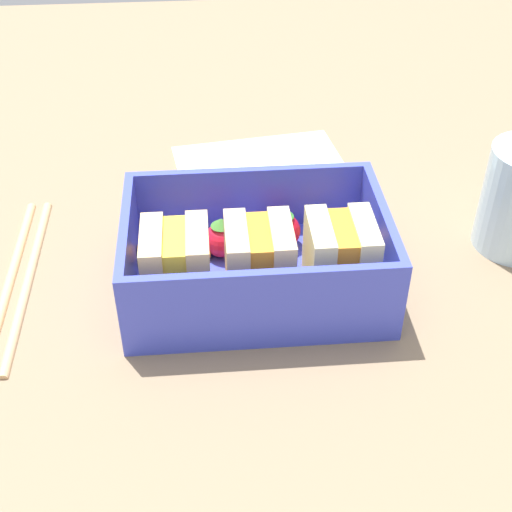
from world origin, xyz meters
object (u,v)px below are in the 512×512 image
object	(u,v)px
sandwich_center	(177,267)
sandwich_center_left	(259,263)
strawberry_far_left	(283,229)
strawberry_left	(222,239)
carrot_stick_far_left	(335,239)
carrot_stick_left	(174,251)
sandwich_left	(340,259)
chopstick_pair	(18,277)
folded_napkin	(261,164)

from	to	relation	value
sandwich_center	sandwich_center_left	bearing A→B (deg)	180.00
sandwich_center_left	strawberry_far_left	bearing A→B (deg)	-112.08
strawberry_left	strawberry_far_left	bearing A→B (deg)	-171.56
strawberry_left	carrot_stick_far_left	bearing A→B (deg)	-179.59
sandwich_center_left	carrot_stick_left	distance (cm)	7.47
sandwich_left	strawberry_left	size ratio (longest dim) A/B	1.79
sandwich_center_left	chopstick_pair	world-z (taller)	sandwich_center_left
sandwich_center_left	strawberry_far_left	size ratio (longest dim) A/B	1.74
sandwich_left	carrot_stick_far_left	xyz separation A→B (cm)	(-0.60, -4.75, -1.97)
carrot_stick_far_left	strawberry_far_left	xyz separation A→B (cm)	(3.69, -0.59, 0.62)
sandwich_center	strawberry_far_left	bearing A→B (deg)	-144.28
strawberry_left	sandwich_left	bearing A→B (deg)	147.94
strawberry_far_left	chopstick_pair	xyz separation A→B (cm)	(18.84, 1.03, -2.25)
sandwich_left	folded_napkin	world-z (taller)	sandwich_left
sandwich_center	strawberry_left	distance (cm)	5.76
sandwich_center	strawberry_left	world-z (taller)	sandwich_center
strawberry_far_left	strawberry_left	size ratio (longest dim) A/B	1.03
sandwich_left	chopstick_pair	world-z (taller)	sandwich_left
strawberry_left	carrot_stick_left	bearing A→B (deg)	3.84
sandwich_left	chopstick_pair	size ratio (longest dim) A/B	0.29
sandwich_left	sandwich_center_left	world-z (taller)	same
sandwich_left	strawberry_left	world-z (taller)	sandwich_left
sandwich_left	strawberry_far_left	distance (cm)	6.32
sandwich_center_left	carrot_stick_far_left	xyz separation A→B (cm)	(-5.86, -4.75, -1.97)
sandwich_center	carrot_stick_left	size ratio (longest dim) A/B	1.09
carrot_stick_far_left	folded_napkin	world-z (taller)	carrot_stick_far_left
sandwich_center	carrot_stick_far_left	size ratio (longest dim) A/B	1.45
carrot_stick_left	folded_napkin	xyz separation A→B (cm)	(-7.33, -13.95, -1.62)
sandwich_center_left	carrot_stick_far_left	world-z (taller)	sandwich_center_left
sandwich_center_left	strawberry_left	distance (cm)	5.38
strawberry_left	folded_napkin	size ratio (longest dim) A/B	0.21
strawberry_far_left	chopstick_pair	world-z (taller)	strawberry_far_left
sandwich_center_left	carrot_stick_left	xyz separation A→B (cm)	(5.59, -4.47, -2.13)
strawberry_far_left	folded_napkin	size ratio (longest dim) A/B	0.22
sandwich_center_left	folded_napkin	size ratio (longest dim) A/B	0.38
sandwich_left	carrot_stick_left	size ratio (longest dim) A/B	1.09
carrot_stick_left	sandwich_center	bearing A→B (deg)	94.18
sandwich_center	strawberry_far_left	world-z (taller)	sandwich_center
strawberry_far_left	folded_napkin	xyz separation A→B (cm)	(0.43, -13.07, -2.40)
sandwich_center	strawberry_far_left	distance (cm)	9.25
strawberry_left	carrot_stick_left	size ratio (longest dim) A/B	0.61
carrot_stick_far_left	sandwich_center_left	bearing A→B (deg)	39.02
sandwich_left	sandwich_center	distance (cm)	10.53
strawberry_far_left	folded_napkin	distance (cm)	13.29
carrot_stick_far_left	strawberry_left	xyz separation A→B (cm)	(8.09, 0.06, 0.58)
carrot_stick_left	sandwich_center_left	bearing A→B (deg)	141.38
chopstick_pair	folded_napkin	world-z (taller)	chopstick_pair
strawberry_far_left	carrot_stick_left	xyz separation A→B (cm)	(7.76, 0.88, -0.78)
sandwich_center	folded_napkin	size ratio (longest dim) A/B	0.38
sandwich_center_left	sandwich_center	size ratio (longest dim) A/B	1.00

